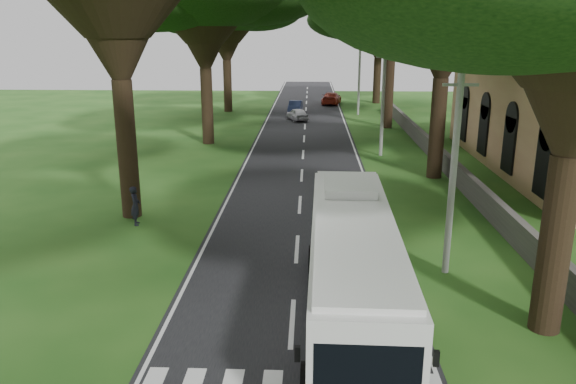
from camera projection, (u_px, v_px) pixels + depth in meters
The scene contains 13 objects.
ground at pixel (290, 361), 15.08m from camera, with size 140.00×140.00×0.00m, color #1C4814.
road at pixel (303, 158), 39.08m from camera, with size 8.00×120.00×0.04m, color black.
property_wall at pixel (437, 154), 37.61m from camera, with size 0.35×50.00×1.20m, color #383533.
pole_near at pixel (454, 161), 19.47m from camera, with size 1.60×0.24×8.00m.
pole_mid at pixel (383, 96), 38.67m from camera, with size 1.60×0.24×8.00m.
pole_far at pixel (359, 74), 57.87m from camera, with size 1.60×0.24×8.00m.
tree_l_far at pixel (225, 6), 58.44m from camera, with size 13.42×13.42×13.96m.
tree_r_far at pixel (380, 10), 65.52m from camera, with size 15.52×15.52×14.15m.
coach_bus at pixel (352, 267), 16.52m from camera, with size 2.91×11.58×3.40m.
distant_car_a at pixel (297, 114), 55.09m from camera, with size 1.41×3.50×1.19m, color #A6A5AA.
distant_car_b at pixel (295, 107), 60.25m from camera, with size 1.33×3.80×1.25m, color navy.
distant_car_c at pixel (331, 98), 67.10m from camera, with size 1.99×4.89×1.42m, color maroon.
pedestrian at pixel (135, 206), 25.43m from camera, with size 0.66×0.43×1.80m, color black.
Camera 1 is at (0.48, -13.22, 8.55)m, focal length 35.00 mm.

